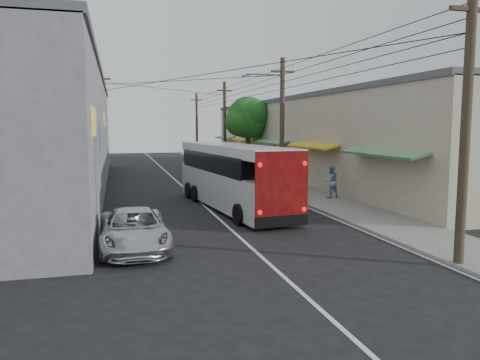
% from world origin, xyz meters
% --- Properties ---
extents(ground, '(120.00, 120.00, 0.00)m').
position_xyz_m(ground, '(0.00, 0.00, 0.00)').
color(ground, black).
rests_on(ground, ground).
extents(sidewalk, '(3.00, 80.00, 0.12)m').
position_xyz_m(sidewalk, '(6.50, 20.00, 0.06)').
color(sidewalk, slate).
rests_on(sidewalk, ground).
extents(building_right, '(7.09, 40.00, 6.25)m').
position_xyz_m(building_right, '(10.99, 22.00, 3.15)').
color(building_right, '#BDB196').
rests_on(building_right, ground).
extents(building_left, '(7.20, 36.00, 7.25)m').
position_xyz_m(building_left, '(-8.50, 18.00, 3.65)').
color(building_left, gray).
rests_on(building_left, ground).
extents(utility_poles, '(11.80, 45.28, 8.00)m').
position_xyz_m(utility_poles, '(3.13, 20.33, 4.13)').
color(utility_poles, '#473828').
rests_on(utility_poles, ground).
extents(street_tree, '(4.40, 4.00, 6.60)m').
position_xyz_m(street_tree, '(6.87, 26.02, 4.67)').
color(street_tree, '#3F2B19').
rests_on(street_tree, ground).
extents(coach_bus, '(3.50, 11.11, 3.15)m').
position_xyz_m(coach_bus, '(1.19, 9.09, 1.63)').
color(coach_bus, silver).
rests_on(coach_bus, ground).
extents(jeepney, '(2.25, 4.76, 1.32)m').
position_xyz_m(jeepney, '(-3.78, 2.39, 0.66)').
color(jeepney, silver).
rests_on(jeepney, ground).
extents(parked_suv, '(2.40, 5.43, 1.55)m').
position_xyz_m(parked_suv, '(4.60, 13.00, 0.77)').
color(parked_suv, '#A1A0A8').
rests_on(parked_suv, ground).
extents(parked_car_mid, '(2.10, 4.45, 1.47)m').
position_xyz_m(parked_car_mid, '(4.23, 20.00, 0.74)').
color(parked_car_mid, black).
rests_on(parked_car_mid, ground).
extents(parked_car_far, '(2.09, 4.59, 1.46)m').
position_xyz_m(parked_car_far, '(3.80, 32.41, 0.73)').
color(parked_car_far, black).
rests_on(parked_car_far, ground).
extents(pedestrian_near, '(0.73, 0.62, 1.71)m').
position_xyz_m(pedestrian_near, '(5.74, 11.40, 0.98)').
color(pedestrian_near, pink).
rests_on(pedestrian_near, sidewalk).
extents(pedestrian_far, '(0.92, 0.74, 1.81)m').
position_xyz_m(pedestrian_far, '(7.10, 10.30, 1.02)').
color(pedestrian_far, '#809BBB').
rests_on(pedestrian_far, sidewalk).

